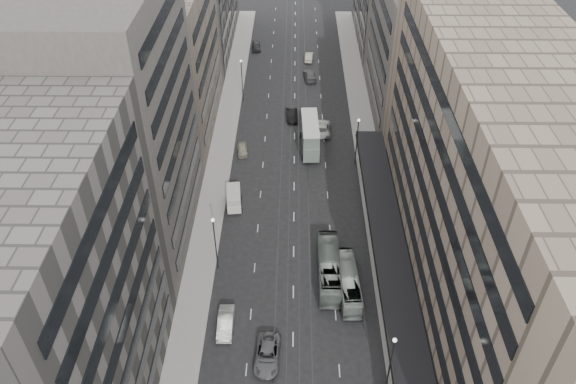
{
  "coord_description": "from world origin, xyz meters",
  "views": [
    {
      "loc": [
        -0.07,
        -38.0,
        52.53
      ],
      "look_at": [
        -0.81,
        19.87,
        6.2
      ],
      "focal_mm": 35.0,
      "sensor_mm": 36.0,
      "label": 1
    }
  ],
  "objects_px": {
    "sedan_2": "(267,355)",
    "bus_near": "(329,268)",
    "panel_van": "(234,198)",
    "sedan_1": "(226,323)",
    "double_decker": "(310,135)",
    "bus_far": "(348,282)"
  },
  "relations": [
    {
      "from": "sedan_2",
      "to": "double_decker",
      "type": "bearing_deg",
      "value": 85.61
    },
    {
      "from": "double_decker",
      "to": "sedan_1",
      "type": "xyz_separation_m",
      "value": [
        -10.26,
        -36.58,
        -1.94
      ]
    },
    {
      "from": "sedan_2",
      "to": "bus_near",
      "type": "bearing_deg",
      "value": 62.63
    },
    {
      "from": "panel_van",
      "to": "sedan_2",
      "type": "bearing_deg",
      "value": -83.37
    },
    {
      "from": "bus_near",
      "to": "bus_far",
      "type": "xyz_separation_m",
      "value": [
        2.25,
        -2.18,
        -0.18
      ]
    },
    {
      "from": "panel_van",
      "to": "sedan_2",
      "type": "relative_size",
      "value": 0.8
    },
    {
      "from": "bus_far",
      "to": "sedan_1",
      "type": "height_order",
      "value": "bus_far"
    },
    {
      "from": "sedan_1",
      "to": "sedan_2",
      "type": "distance_m",
      "value": 6.49
    },
    {
      "from": "sedan_1",
      "to": "panel_van",
      "type": "bearing_deg",
      "value": 91.99
    },
    {
      "from": "bus_near",
      "to": "double_decker",
      "type": "relative_size",
      "value": 1.21
    },
    {
      "from": "panel_van",
      "to": "sedan_1",
      "type": "relative_size",
      "value": 0.92
    },
    {
      "from": "double_decker",
      "to": "sedan_2",
      "type": "xyz_separation_m",
      "value": [
        -5.3,
        -40.77,
        -1.97
      ]
    },
    {
      "from": "bus_far",
      "to": "panel_van",
      "type": "xyz_separation_m",
      "value": [
        -15.32,
        15.82,
        0.11
      ]
    },
    {
      "from": "double_decker",
      "to": "bus_far",
      "type": "bearing_deg",
      "value": -84.33
    },
    {
      "from": "bus_far",
      "to": "double_decker",
      "type": "relative_size",
      "value": 1.07
    },
    {
      "from": "bus_near",
      "to": "sedan_1",
      "type": "bearing_deg",
      "value": 33.53
    },
    {
      "from": "sedan_1",
      "to": "bus_far",
      "type": "bearing_deg",
      "value": 21.74
    },
    {
      "from": "bus_near",
      "to": "bus_far",
      "type": "distance_m",
      "value": 3.14
    },
    {
      "from": "bus_far",
      "to": "sedan_2",
      "type": "bearing_deg",
      "value": 43.81
    },
    {
      "from": "panel_van",
      "to": "sedan_1",
      "type": "bearing_deg",
      "value": -93.73
    },
    {
      "from": "bus_far",
      "to": "sedan_2",
      "type": "distance_m",
      "value": 13.81
    },
    {
      "from": "bus_near",
      "to": "double_decker",
      "type": "distance_m",
      "value": 28.61
    }
  ]
}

